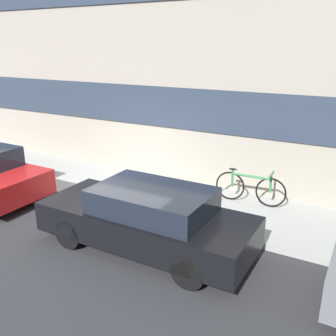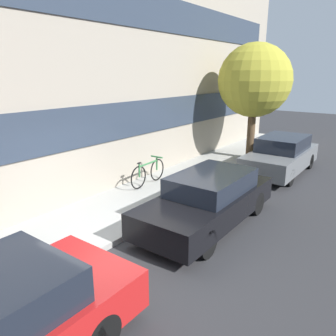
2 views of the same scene
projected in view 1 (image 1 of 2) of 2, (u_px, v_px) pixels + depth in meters
ground_plane at (103, 208)px, 9.10m from camera, size 56.00×56.00×0.00m
sidewalk_strip at (132, 190)px, 10.08m from camera, size 28.00×2.42×0.13m
rowhouse_facade at (162, 0)px, 9.92m from camera, size 28.00×1.02×9.80m
parked_car_black at (147, 218)px, 7.12m from camera, size 4.18×1.62×1.27m
fire_hydrant at (15, 164)px, 10.90m from camera, size 0.48×0.27×0.69m
bicycle at (250, 187)px, 8.95m from camera, size 1.71×0.44×0.83m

